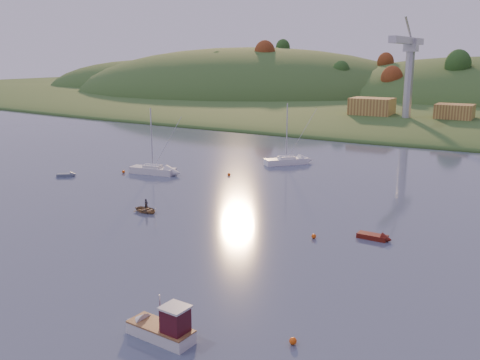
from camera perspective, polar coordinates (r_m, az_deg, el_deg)
The scene contains 20 objects.
far_shore at distance 253.35m, azimuth 22.70°, elevation 8.00°, with size 620.00×220.00×1.50m, color #2A5321.
shore_slope at distance 189.41m, azimuth 19.85°, elevation 6.81°, with size 640.00×150.00×7.00m, color #2A5321.
hill_left_far at distance 305.99m, azimuth -9.30°, elevation 9.56°, with size 120.00×100.00×32.00m, color #2A5321.
hill_left at distance 253.83m, azimuth 0.92°, elevation 9.02°, with size 170.00×140.00×44.00m, color #2A5321.
hillside_trees at distance 209.01m, azimuth 20.91°, elevation 7.26°, with size 280.00×50.00×32.00m, color #284F1C, non-canonical shape.
wharf at distance 146.38m, azimuth 18.58°, elevation 5.72°, with size 42.00×16.00×2.40m, color slate.
shed_west at distance 150.14m, azimuth 13.88°, elevation 7.58°, with size 11.00×8.00×4.80m, color brown.
shed_east at distance 146.58m, azimuth 21.91°, elevation 6.73°, with size 9.00×7.00×4.00m, color brown.
dock_crane at distance 142.48m, azimuth 17.54°, elevation 12.07°, with size 3.20×28.00×20.30m.
fishing_boat at distance 37.55m, azimuth -8.89°, elevation -15.14°, with size 5.73×2.16×3.58m.
sailboat_near at distance 92.93m, azimuth 4.96°, elevation 2.10°, with size 6.73×7.22×10.56m.
sailboat_far at distance 86.35m, azimuth -9.29°, elevation 1.11°, with size 7.78×3.28×10.46m.
canoe at distance 65.47m, azimuth -9.95°, elevation -3.14°, with size 2.25×3.16×0.65m, color #917650.
paddler at distance 65.37m, azimuth -9.96°, elevation -2.82°, with size 0.51×0.34×1.40m, color black.
red_tender at distance 56.87m, azimuth 14.60°, elevation -5.98°, with size 3.63×1.36×1.22m.
grey_dinghy at distance 87.67m, azimuth -17.77°, elevation 0.52°, with size 3.01×2.65×1.10m.
buoy_0 at distance 36.71m, azimuth 5.67°, elevation -16.72°, with size 0.50×0.50×0.50m, color #DF500B.
buoy_1 at distance 56.04m, azimuth 7.88°, elevation -5.96°, with size 0.50×0.50×0.50m, color #DF500B.
buoy_2 at distance 87.80m, azimuth -12.33°, elevation 0.88°, with size 0.50×0.50×0.50m, color #DF500B.
buoy_3 at distance 83.71m, azimuth -1.18°, elevation 0.59°, with size 0.50×0.50×0.50m, color #DF500B.
Camera 1 is at (34.78, -20.27, 18.52)m, focal length 40.00 mm.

